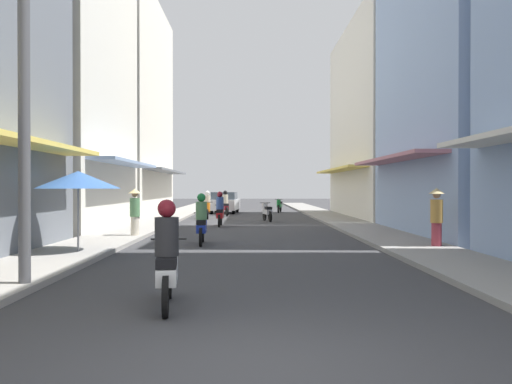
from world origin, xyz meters
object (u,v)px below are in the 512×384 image
motorbike_green (279,205)px  pedestrian_far (437,215)px  motorbike_blue (202,222)px  motorbike_red (220,211)px  pedestrian_foreground (135,211)px  utility_pole (24,96)px  motorbike_maroon (225,205)px  motorbike_white (167,259)px  vendor_umbrella (78,180)px  parked_car (225,202)px  motorbike_silver (267,212)px  motorbike_orange (207,206)px

motorbike_green → pedestrian_far: bearing=-82.2°
motorbike_blue → motorbike_red: bearing=88.9°
pedestrian_foreground → utility_pole: utility_pole is taller
pedestrian_foreground → utility_pole: 9.43m
motorbike_green → motorbike_maroon: (-3.66, -4.27, 0.20)m
motorbike_white → vendor_umbrella: vendor_umbrella is taller
parked_car → motorbike_silver: bearing=-73.6°
motorbike_silver → motorbike_blue: size_ratio=0.99×
motorbike_blue → parked_car: size_ratio=0.43×
motorbike_red → vendor_umbrella: vendor_umbrella is taller
motorbike_orange → motorbike_red: bearing=-79.9°
motorbike_green → pedestrian_foreground: (-6.05, -19.11, 0.46)m
motorbike_orange → motorbike_silver: size_ratio=1.01×
motorbike_maroon → motorbike_silver: 5.96m
motorbike_red → parked_car: size_ratio=0.43×
motorbike_green → vendor_umbrella: size_ratio=0.83×
vendor_umbrella → pedestrian_far: bearing=6.1°
motorbike_blue → parked_car: motorbike_blue is taller
parked_car → utility_pole: (-2.15, -27.44, 2.57)m
motorbike_white → motorbike_blue: bearing=91.8°
motorbike_orange → pedestrian_foreground: pedestrian_foreground is taller
motorbike_green → pedestrian_far: pedestrian_far is taller
motorbike_green → motorbike_blue: size_ratio=0.99×
motorbike_white → motorbike_green: bearing=83.6°
motorbike_maroon → motorbike_blue: (0.06, -16.74, 0.00)m
motorbike_red → motorbike_silver: (2.24, 3.57, -0.20)m
motorbike_red → pedestrian_foreground: 6.40m
motorbike_red → vendor_umbrella: bearing=-106.6°
vendor_umbrella → motorbike_red: bearing=73.4°
motorbike_orange → vendor_umbrella: size_ratio=0.83×
motorbike_silver → utility_pole: bearing=-104.4°
motorbike_blue → vendor_umbrella: vendor_umbrella is taller
motorbike_red → pedestrian_far: size_ratio=1.04×
motorbike_green → motorbike_maroon: bearing=-130.6°
motorbike_red → motorbike_green: bearing=75.4°
motorbike_maroon → pedestrian_foreground: (-2.39, -14.84, 0.26)m
parked_car → pedestrian_foreground: size_ratio=2.46×
motorbike_silver → pedestrian_far: (4.30, -12.89, 0.47)m
motorbike_green → vendor_umbrella: (-6.54, -23.63, 1.44)m
motorbike_white → motorbike_green: motorbike_white is taller
motorbike_silver → motorbike_red: bearing=-122.2°
pedestrian_foreground → motorbike_orange: bearing=82.3°
motorbike_red → pedestrian_foreground: (-2.60, -5.84, 0.26)m
motorbike_white → pedestrian_foreground: pedestrian_foreground is taller
utility_pole → vendor_umbrella: bearing=97.0°
motorbike_maroon → pedestrian_foreground: bearing=-99.2°
motorbike_green → parked_car: bearing=-168.1°
parked_car → pedestrian_far: (6.92, -21.78, 0.24)m
motorbike_red → vendor_umbrella: size_ratio=0.83×
vendor_umbrella → motorbike_green: bearing=74.5°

